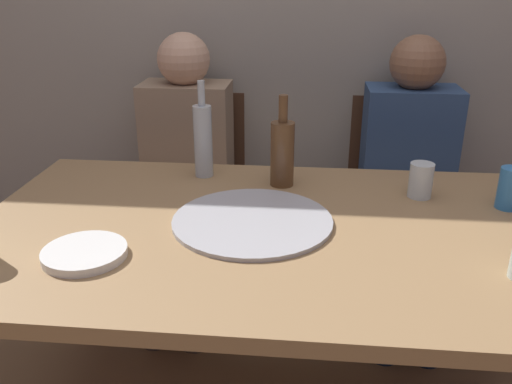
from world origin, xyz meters
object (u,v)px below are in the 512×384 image
Objects in this scene: chair_right at (400,191)px; chair_left at (193,183)px; pizza_tray at (252,221)px; guest_in_beanie at (409,175)px; beer_bottle at (203,139)px; soda_can at (510,188)px; tumbler_far at (421,180)px; guest_in_sweater at (184,168)px; plate_stack at (85,253)px; wine_bottle at (282,152)px; dining_table at (281,250)px.

chair_left is at bearing 0.00° from chair_right.
pizza_tray is 0.97m from chair_left.
pizza_tray is 1.05m from chair_right.
guest_in_beanie is (0.91, -0.15, 0.13)m from chair_left.
beer_bottle is at bearing 119.61° from pizza_tray.
soda_can reaches higher than pizza_tray.
soda_can is at bearing -14.45° from tumbler_far.
tumbler_far is at bearing 150.28° from guest_in_sweater.
chair_right is 0.77× the size of guest_in_sweater.
chair_left is (-0.36, 0.87, -0.24)m from pizza_tray.
guest_in_beanie is at bearing 107.92° from soda_can.
chair_left is at bearing -90.00° from guest_in_sweater.
plate_stack is at bearing -160.11° from soda_can.
pizza_tray is at bearing 30.84° from plate_stack.
wine_bottle is 0.79m from chair_left.
guest_in_beanie reaches higher than dining_table.
tumbler_far is 0.87× the size of soda_can.
dining_table is at bearing 116.38° from chair_left.
chair_left reaches higher than tumbler_far.
tumbler_far is (0.42, -0.06, -0.06)m from wine_bottle.
guest_in_beanie reaches higher than tumbler_far.
wine_bottle is at bearing 41.15° from guest_in_beanie.
dining_table is at bearing 61.99° from chair_right.
dining_table is at bearing -148.65° from tumbler_far.
pizza_tray is at bearing -102.43° from wine_bottle.
plate_stack is at bearing 88.76° from chair_left.
dining_table is 0.68m from soda_can.
soda_can is (0.72, 0.17, 0.06)m from pizza_tray.
dining_table is at bearing -10.36° from pizza_tray.
guest_in_beanie is at bearing 41.15° from wine_bottle.
wine_bottle reaches higher than tumbler_far.
pizza_tray is 1.51× the size of wine_bottle.
dining_table is 5.77× the size of wine_bottle.
tumbler_far is at bearing 143.12° from chair_left.
dining_table is 0.85m from guest_in_sweater.
guest_in_sweater reaches higher than soda_can.
dining_table is 0.50m from beer_bottle.
plate_stack is 0.17× the size of guest_in_beanie.
tumbler_far is 0.12× the size of chair_right.
dining_table is 1.01m from chair_right.
guest_in_beanie is (0.93, 0.94, -0.12)m from plate_stack.
soda_can is 1.22m from guest_in_sweater.
pizza_tray is 3.59× the size of soda_can.
soda_can is 0.60m from guest_in_beanie.
pizza_tray is at bearing -60.39° from beer_bottle.
wine_bottle is 2.73× the size of tumbler_far.
chair_left is at bearing 126.31° from wine_bottle.
chair_left is (-0.16, 0.52, -0.36)m from beer_bottle.
dining_table is at bearing 120.91° from guest_in_sweater.
soda_can is 0.14× the size of chair_left.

